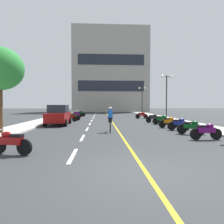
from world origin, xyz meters
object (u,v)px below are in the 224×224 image
Objects in this scene: street_lamp_mid at (167,87)px; motorcycle_8 at (73,116)px; motorcycle_9 at (142,115)px; motorcycle_10 at (77,114)px; motorcycle_1 at (206,131)px; motorcycle_3 at (179,124)px; motorcycle_7 at (69,117)px; motorcycle_0 at (11,142)px; motorcycle_11 at (80,113)px; motorcycle_5 at (162,119)px; motorcycle_12 at (78,113)px; motorcycle_6 at (153,118)px; motorcycle_2 at (191,127)px; street_lamp_far at (142,94)px; cyclist_rider at (110,119)px; motorcycle_4 at (169,122)px; parked_car_near at (58,115)px.

street_lamp_mid reaches higher than motorcycle_8.
motorcycle_9 and motorcycle_10 have the same top height.
motorcycle_1 is 4.02m from motorcycle_3.
motorcycle_10 is (-0.06, 7.49, 0.00)m from motorcycle_7.
motorcycle_0 and motorcycle_11 have the same top height.
motorcycle_1 and motorcycle_5 have the same top height.
motorcycle_1 and motorcycle_12 have the same top height.
motorcycle_6 is 15.34m from motorcycle_12.
street_lamp_mid is 3.17× the size of motorcycle_11.
motorcycle_3 is at bearing 88.45° from motorcycle_2.
street_lamp_far reaches higher than cyclist_rider.
motorcycle_11 is at bearing 114.50° from motorcycle_2.
motorcycle_4 and motorcycle_11 have the same top height.
cyclist_rider is at bearing 145.57° from motorcycle_1.
motorcycle_3 is (9.00, 6.70, 0.00)m from motorcycle_0.
motorcycle_2 and motorcycle_3 have the same top height.
motorcycle_2 is at bearing -65.50° from motorcycle_11.
motorcycle_6 is (9.25, 2.02, -0.44)m from parked_car_near.
motorcycle_7 is at bearing 138.84° from motorcycle_3.
motorcycle_11 is at bearing 149.91° from motorcycle_9.
street_lamp_far reaches higher than motorcycle_6.
motorcycle_3 is 12.02m from motorcycle_7.
motorcycle_10 is at bearing 104.25° from cyclist_rider.
motorcycle_4 is at bearing -16.34° from parked_car_near.
motorcycle_6 is at bearing 95.88° from motorcycle_5.
motorcycle_9 is (-0.02, 5.90, 0.00)m from motorcycle_6.
motorcycle_1 is 22.99m from motorcycle_11.
motorcycle_5 is 8.11m from motorcycle_9.
motorcycle_7 is 10.82m from motorcycle_12.
street_lamp_mid is 11.79m from motorcycle_3.
parked_car_near reaches higher than motorcycle_3.
cyclist_rider is (-4.79, -7.00, 0.41)m from motorcycle_6.
motorcycle_11 is at bearing 89.68° from motorcycle_0.
motorcycle_2 is 14.52m from motorcycle_8.
motorcycle_1 is at bearing -89.55° from motorcycle_9.
motorcycle_3 is at bearing -103.45° from street_lamp_mid.
motorcycle_2 is (9.43, -6.43, -0.44)m from parked_car_near.
motorcycle_11 is at bearing -74.53° from motorcycle_12.
street_lamp_mid reaches higher than motorcycle_6.
motorcycle_9 is (-2.86, 1.32, -3.57)m from street_lamp_mid.
motorcycle_12 is at bearing 116.36° from motorcycle_3.
motorcycle_11 is 18.31m from cyclist_rider.
motorcycle_12 is (-9.07, 17.12, 0.00)m from motorcycle_4.
motorcycle_7 is at bearing 126.80° from motorcycle_1.
motorcycle_2 and motorcycle_8 have the same top height.
street_lamp_mid is 3.17× the size of motorcycle_1.
motorcycle_8 is 0.95× the size of cyclist_rider.
motorcycle_5 is (-2.62, -6.79, -3.57)m from street_lamp_mid.
motorcycle_0 is at bearing -90.54° from motorcycle_8.
motorcycle_10 and motorcycle_11 have the same top height.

